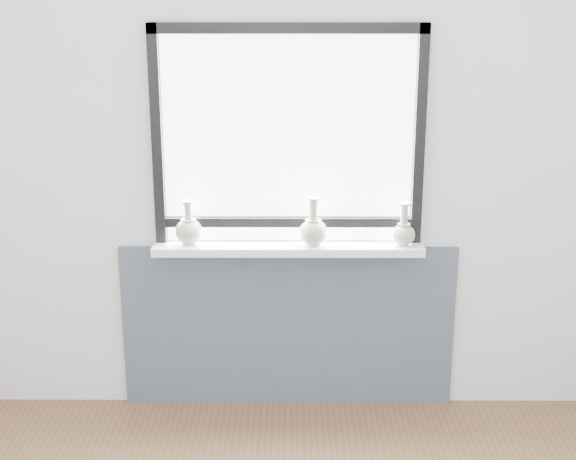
{
  "coord_description": "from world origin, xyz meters",
  "views": [
    {
      "loc": [
        0.02,
        -2.02,
        2.09
      ],
      "look_at": [
        0.0,
        1.55,
        1.02
      ],
      "focal_mm": 50.0,
      "sensor_mm": 36.0,
      "label": 1
    }
  ],
  "objects_px": {
    "vase_b": "(313,230)",
    "vase_c": "(403,232)",
    "windowsill": "(288,248)",
    "vase_a": "(189,230)"
  },
  "relations": [
    {
      "from": "vase_a",
      "to": "vase_b",
      "type": "xyz_separation_m",
      "value": [
        0.61,
        -0.02,
        0.0
      ]
    },
    {
      "from": "windowsill",
      "to": "vase_b",
      "type": "relative_size",
      "value": 5.55
    },
    {
      "from": "windowsill",
      "to": "vase_c",
      "type": "distance_m",
      "value": 0.57
    },
    {
      "from": "vase_b",
      "to": "vase_c",
      "type": "height_order",
      "value": "vase_b"
    },
    {
      "from": "windowsill",
      "to": "vase_b",
      "type": "bearing_deg",
      "value": -5.6
    },
    {
      "from": "windowsill",
      "to": "vase_a",
      "type": "height_order",
      "value": "vase_a"
    },
    {
      "from": "windowsill",
      "to": "vase_a",
      "type": "bearing_deg",
      "value": 179.4
    },
    {
      "from": "windowsill",
      "to": "vase_a",
      "type": "xyz_separation_m",
      "value": [
        -0.48,
        0.01,
        0.09
      ]
    },
    {
      "from": "windowsill",
      "to": "vase_b",
      "type": "height_order",
      "value": "vase_b"
    },
    {
      "from": "windowsill",
      "to": "vase_c",
      "type": "height_order",
      "value": "vase_c"
    }
  ]
}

